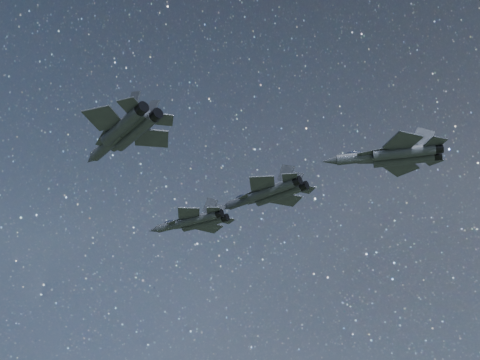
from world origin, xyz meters
The scene contains 4 objects.
jet_lead centered at (-12.63, 6.86, 144.86)m, with size 17.09×11.92×4.30m.
jet_left centered at (0.46, 11.20, 148.31)m, with size 18.86×13.43×4.81m.
jet_right centered at (-1.41, -20.81, 144.04)m, with size 18.29×12.43×4.60m.
jet_slot centered at (24.62, 6.85, 145.00)m, with size 17.51×11.51×4.50m.
Camera 1 is at (46.58, -61.34, 102.17)m, focal length 42.00 mm.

